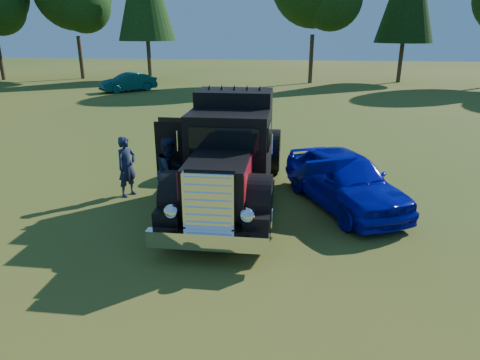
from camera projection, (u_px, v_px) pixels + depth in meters
name	position (u px, v px, depth m)	size (l,w,h in m)	color
ground	(189.00, 219.00, 10.89)	(120.00, 120.00, 0.00)	#2D5017
diamond_t_truck	(230.00, 159.00, 11.48)	(3.38, 7.16, 3.00)	black
hotrod_coupe	(344.00, 179.00, 11.52)	(3.53, 4.78, 1.89)	#07139F
spectator_near	(127.00, 167.00, 12.18)	(0.64, 0.42, 1.74)	navy
spectator_far	(170.00, 172.00, 11.51)	(0.92, 0.71, 1.89)	#1E2946
distant_teal_car	(128.00, 82.00, 33.03)	(1.48, 4.25, 1.40)	#0A3141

